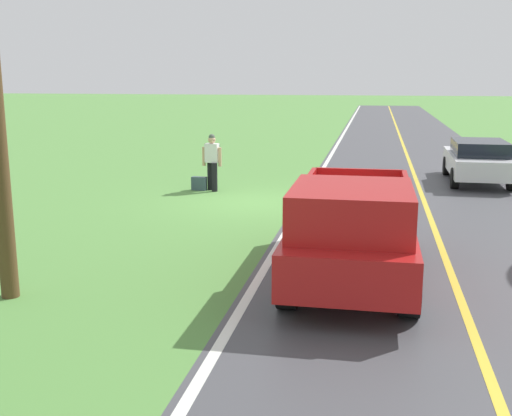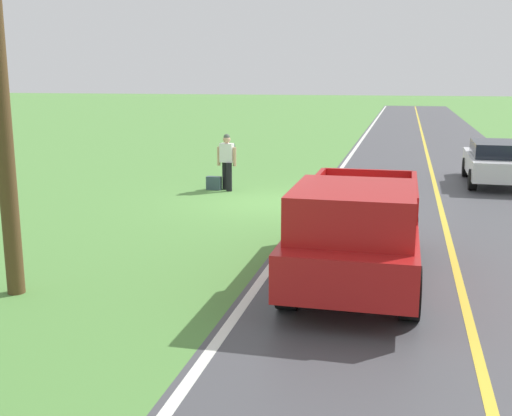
{
  "view_description": "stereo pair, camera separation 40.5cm",
  "coord_description": "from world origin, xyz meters",
  "px_view_note": "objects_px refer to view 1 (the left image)",
  "views": [
    {
      "loc": [
        -3.21,
        16.81,
        3.48
      ],
      "look_at": [
        -1.52,
        7.99,
        1.57
      ],
      "focal_mm": 43.65,
      "sensor_mm": 36.0,
      "label": 1
    },
    {
      "loc": [
        -3.61,
        16.72,
        3.48
      ],
      "look_at": [
        -1.52,
        7.99,
        1.57
      ],
      "focal_mm": 43.65,
      "sensor_mm": 36.0,
      "label": 2
    }
  ],
  "objects_px": {
    "suitcase_carried": "(199,184)",
    "sedan_near_oncoming": "(478,160)",
    "hitchhiker_walking": "(212,159)",
    "pickup_truck_passing": "(353,227)"
  },
  "relations": [
    {
      "from": "hitchhiker_walking",
      "to": "sedan_near_oncoming",
      "type": "xyz_separation_m",
      "value": [
        -8.28,
        -3.1,
        -0.23
      ]
    },
    {
      "from": "suitcase_carried",
      "to": "sedan_near_oncoming",
      "type": "relative_size",
      "value": 0.1
    },
    {
      "from": "pickup_truck_passing",
      "to": "hitchhiker_walking",
      "type": "bearing_deg",
      "value": -60.39
    },
    {
      "from": "hitchhiker_walking",
      "to": "pickup_truck_passing",
      "type": "distance_m",
      "value": 9.27
    },
    {
      "from": "pickup_truck_passing",
      "to": "sedan_near_oncoming",
      "type": "xyz_separation_m",
      "value": [
        -3.7,
        -11.15,
        -0.21
      ]
    },
    {
      "from": "pickup_truck_passing",
      "to": "sedan_near_oncoming",
      "type": "bearing_deg",
      "value": -108.36
    },
    {
      "from": "pickup_truck_passing",
      "to": "sedan_near_oncoming",
      "type": "distance_m",
      "value": 11.75
    },
    {
      "from": "suitcase_carried",
      "to": "sedan_near_oncoming",
      "type": "bearing_deg",
      "value": 114.18
    },
    {
      "from": "hitchhiker_walking",
      "to": "suitcase_carried",
      "type": "distance_m",
      "value": 0.88
    },
    {
      "from": "sedan_near_oncoming",
      "to": "pickup_truck_passing",
      "type": "bearing_deg",
      "value": 71.64
    }
  ]
}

